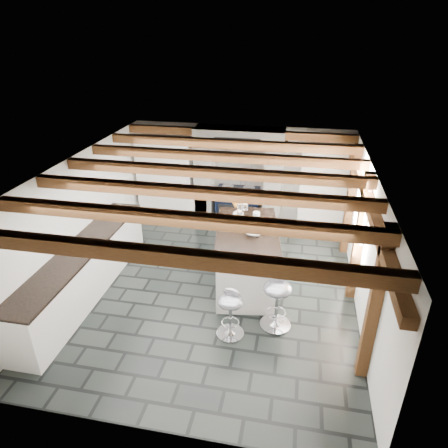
% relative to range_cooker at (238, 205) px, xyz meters
% --- Properties ---
extents(ground, '(6.00, 6.00, 0.00)m').
position_rel_range_cooker_xyz_m(ground, '(0.00, -2.68, -0.47)').
color(ground, black).
rests_on(ground, ground).
extents(room_shell, '(6.00, 6.03, 6.00)m').
position_rel_range_cooker_xyz_m(room_shell, '(-0.61, -1.26, 0.60)').
color(room_shell, white).
rests_on(room_shell, ground).
extents(range_cooker, '(1.00, 0.63, 0.99)m').
position_rel_range_cooker_xyz_m(range_cooker, '(0.00, 0.00, 0.00)').
color(range_cooker, black).
rests_on(range_cooker, ground).
extents(kitchen_island, '(1.39, 2.24, 1.38)m').
position_rel_range_cooker_xyz_m(kitchen_island, '(0.54, -2.37, 0.07)').
color(kitchen_island, white).
rests_on(kitchen_island, ground).
extents(bar_stool_near, '(0.58, 0.58, 0.91)m').
position_rel_range_cooker_xyz_m(bar_stool_near, '(1.18, -3.52, 0.10)').
color(bar_stool_near, silver).
rests_on(bar_stool_near, ground).
extents(bar_stool_far, '(0.48, 0.48, 0.80)m').
position_rel_range_cooker_xyz_m(bar_stool_far, '(0.51, -3.86, 0.03)').
color(bar_stool_far, silver).
rests_on(bar_stool_far, ground).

